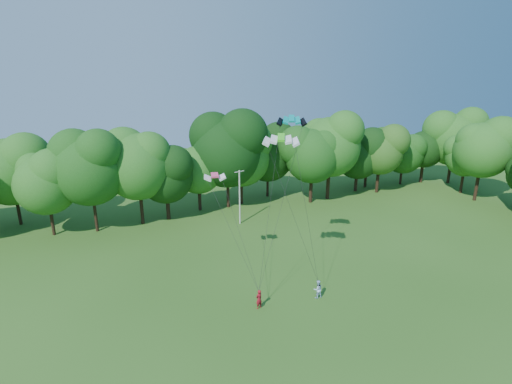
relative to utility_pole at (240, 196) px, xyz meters
name	(u,v)px	position (x,y,z in m)	size (l,w,h in m)	color
utility_pole	(240,196)	(0.00, 0.00, 0.00)	(1.40, 0.50, 7.20)	silver
kite_flyer_left	(259,299)	(-4.50, -18.79, -2.87)	(0.63, 0.42, 1.73)	maroon
kite_flyer_right	(318,289)	(0.95, -19.07, -2.89)	(0.82, 0.64, 1.69)	#B5D4FB
kite_teal	(292,119)	(0.41, -13.97, 11.49)	(2.77, 2.04, 0.57)	#048C8A
kite_green	(281,137)	(-1.86, -16.84, 10.40)	(3.18, 2.39, 0.52)	#41D920
kite_pink	(215,175)	(-6.27, -12.04, 6.45)	(2.11, 1.27, 0.30)	#F44378
tree_back_center	(227,141)	(0.43, 6.76, 6.02)	(10.73, 10.73, 15.61)	#312513
tree_back_east	(380,150)	(25.25, 5.23, 3.30)	(7.74, 7.74, 11.26)	black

